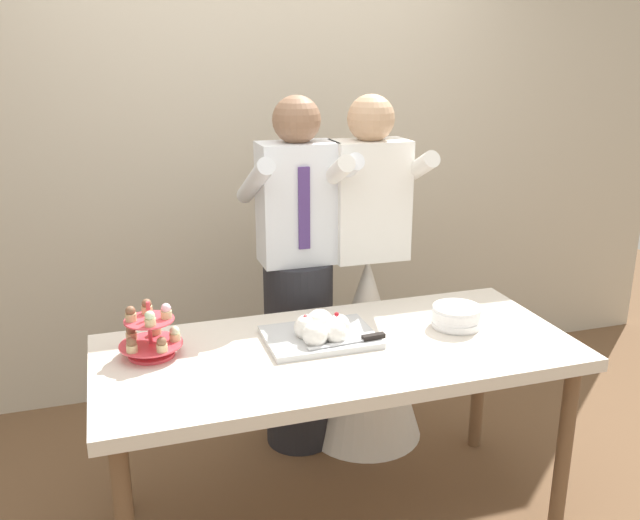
% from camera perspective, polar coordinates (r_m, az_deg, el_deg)
% --- Properties ---
extents(ground_plane, '(8.00, 8.00, 0.00)m').
position_cam_1_polar(ground_plane, '(3.01, 1.38, -20.73)').
color(ground_plane, brown).
extents(rear_wall, '(5.20, 0.10, 2.90)m').
position_cam_1_polar(rear_wall, '(3.72, -5.53, 11.05)').
color(rear_wall, beige).
rests_on(rear_wall, ground_plane).
extents(dessert_table, '(1.80, 0.80, 0.78)m').
position_cam_1_polar(dessert_table, '(2.64, 1.50, -8.68)').
color(dessert_table, silver).
rests_on(dessert_table, ground_plane).
extents(cupcake_stand, '(0.23, 0.23, 0.21)m').
position_cam_1_polar(cupcake_stand, '(2.57, -13.92, -6.03)').
color(cupcake_stand, '#D83F4C').
rests_on(cupcake_stand, dessert_table).
extents(main_cake_tray, '(0.44, 0.31, 0.12)m').
position_cam_1_polar(main_cake_tray, '(2.63, 0.01, -5.92)').
color(main_cake_tray, silver).
rests_on(main_cake_tray, dessert_table).
extents(plate_stack, '(0.20, 0.20, 0.09)m').
position_cam_1_polar(plate_stack, '(2.81, 11.26, -4.63)').
color(plate_stack, white).
rests_on(plate_stack, dessert_table).
extents(person_groom, '(0.46, 0.49, 1.66)m').
position_cam_1_polar(person_groom, '(3.17, -1.81, -3.09)').
color(person_groom, '#232328').
rests_on(person_groom, ground_plane).
extents(person_bride, '(0.56, 0.56, 1.66)m').
position_cam_1_polar(person_bride, '(3.30, 3.89, -5.37)').
color(person_bride, white).
rests_on(person_bride, ground_plane).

